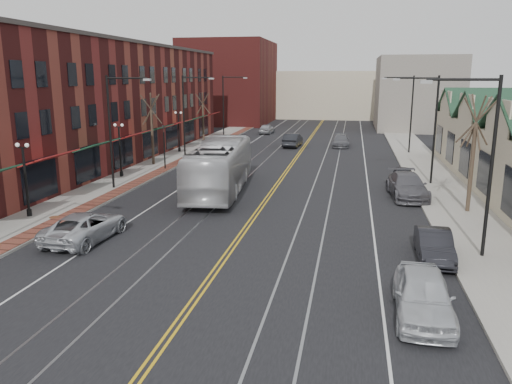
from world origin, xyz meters
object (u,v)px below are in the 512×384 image
at_px(parked_car_a, 423,295).
at_px(parked_car_b, 434,245).
at_px(transit_bus, 220,167).
at_px(parked_car_d, 402,177).
at_px(parked_suv, 85,226).
at_px(parked_car_c, 407,186).

bearing_deg(parked_car_a, parked_car_b, 80.21).
distance_m(transit_bus, parked_car_d, 13.68).
height_order(parked_suv, parked_car_a, parked_car_a).
height_order(parked_car_a, parked_car_d, parked_car_a).
xyz_separation_m(parked_car_b, parked_car_d, (0.00, 15.62, 0.04)).
bearing_deg(transit_bus, parked_car_b, 133.14).
bearing_deg(transit_bus, parked_car_a, 118.77).
distance_m(parked_car_a, parked_car_d, 21.46).
relative_size(transit_bus, parked_car_a, 2.74).
bearing_deg(parked_suv, parked_car_d, -132.99).
bearing_deg(parked_car_c, parked_car_d, 85.19).
bearing_deg(parked_suv, parked_car_b, -175.19).
distance_m(parked_car_c, parked_car_d, 3.59).
bearing_deg(parked_car_d, parked_car_c, -84.28).
height_order(parked_suv, parked_car_b, parked_suv).
height_order(transit_bus, parked_car_b, transit_bus).
relative_size(parked_car_c, parked_car_d, 1.34).
bearing_deg(parked_car_c, parked_car_b, -94.81).
bearing_deg(parked_car_d, parked_suv, -130.55).
distance_m(parked_suv, parked_car_d, 23.25).
height_order(parked_car_b, parked_car_d, parked_car_d).
bearing_deg(parked_car_c, parked_suv, -148.19).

